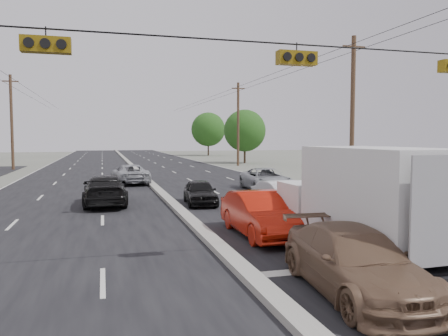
{
  "coord_description": "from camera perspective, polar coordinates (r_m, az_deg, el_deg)",
  "views": [
    {
      "loc": [
        -3.35,
        -10.44,
        3.42
      ],
      "look_at": [
        1.33,
        6.33,
        2.2
      ],
      "focal_mm": 35.0,
      "sensor_mm": 36.0,
      "label": 1
    }
  ],
  "objects": [
    {
      "name": "road_surface",
      "position": [
        40.72,
        -10.82,
        -0.89
      ],
      "size": [
        20.0,
        160.0,
        0.02
      ],
      "primitive_type": "cube",
      "color": "black",
      "rests_on": "ground"
    },
    {
      "name": "red_sedan",
      "position": [
        15.2,
        4.77,
        -6.08
      ],
      "size": [
        1.64,
        4.63,
        1.52
      ],
      "primitive_type": "imported",
      "rotation": [
        0.0,
        0.0,
        0.01
      ],
      "color": "#B81C0B",
      "rests_on": "ground"
    },
    {
      "name": "utility_pole_left_c",
      "position": [
        51.29,
        -25.99,
        5.49
      ],
      "size": [
        1.6,
        0.3,
        10.0
      ],
      "color": "#422D1E",
      "rests_on": "ground"
    },
    {
      "name": "queue_car_d",
      "position": [
        20.43,
        16.99,
        -3.8
      ],
      "size": [
        2.08,
        4.91,
        1.41
      ],
      "primitive_type": "imported",
      "rotation": [
        0.0,
        0.0,
        0.02
      ],
      "color": "navy",
      "rests_on": "ground"
    },
    {
      "name": "center_median",
      "position": [
        40.71,
        -10.82,
        -0.75
      ],
      "size": [
        0.5,
        160.0,
        0.2
      ],
      "primitive_type": "cube",
      "color": "gray",
      "rests_on": "ground"
    },
    {
      "name": "queue_car_a",
      "position": [
        22.28,
        -3.14,
        -3.2
      ],
      "size": [
        1.77,
        3.8,
        1.26
      ],
      "primitive_type": "imported",
      "rotation": [
        0.0,
        0.0,
        -0.08
      ],
      "color": "black",
      "rests_on": "ground"
    },
    {
      "name": "box_truck",
      "position": [
        12.73,
        17.68,
        -4.31
      ],
      "size": [
        2.28,
        6.25,
        3.16
      ],
      "rotation": [
        0.0,
        0.0,
        0.01
      ],
      "color": "black",
      "rests_on": "ground"
    },
    {
      "name": "utility_pole_right_c",
      "position": [
        52.9,
        1.86,
        5.83
      ],
      "size": [
        1.6,
        0.3,
        10.0
      ],
      "color": "#422D1E",
      "rests_on": "ground"
    },
    {
      "name": "tan_sedan",
      "position": [
        10.13,
        16.7,
        -11.7
      ],
      "size": [
        2.37,
        5.01,
        1.41
      ],
      "primitive_type": "imported",
      "rotation": [
        0.0,
        0.0,
        -0.08
      ],
      "color": "brown",
      "rests_on": "ground"
    },
    {
      "name": "oncoming_far",
      "position": [
        32.85,
        -12.14,
        -0.81
      ],
      "size": [
        2.71,
        5.29,
        1.43
      ],
      "primitive_type": "imported",
      "rotation": [
        0.0,
        0.0,
        3.21
      ],
      "color": "#9FA1A6",
      "rests_on": "ground"
    },
    {
      "name": "queue_car_b",
      "position": [
        19.84,
        7.86,
        -3.86
      ],
      "size": [
        1.72,
        4.41,
        1.43
      ],
      "primitive_type": "imported",
      "rotation": [
        0.0,
        0.0,
        0.05
      ],
      "color": "white",
      "rests_on": "ground"
    },
    {
      "name": "tree_right_far",
      "position": [
        82.75,
        -2.08,
        5.06
      ],
      "size": [
        6.4,
        6.4,
        8.16
      ],
      "color": "#382619",
      "rests_on": "ground"
    },
    {
      "name": "tree_right_mid",
      "position": [
        58.41,
        2.73,
        4.9
      ],
      "size": [
        5.6,
        5.6,
        7.14
      ],
      "color": "#382619",
      "rests_on": "ground"
    },
    {
      "name": "utility_pole_right_b",
      "position": [
        30.02,
        16.43,
        7.06
      ],
      "size": [
        1.6,
        0.3,
        10.0
      ],
      "color": "#422D1E",
      "rests_on": "ground"
    },
    {
      "name": "traffic_signals",
      "position": [
        11.66,
        9.0,
        14.21
      ],
      "size": [
        25.0,
        0.3,
        0.54
      ],
      "color": "black",
      "rests_on": "ground"
    },
    {
      "name": "queue_car_c",
      "position": [
        28.03,
        5.5,
        -1.54
      ],
      "size": [
        2.69,
        5.31,
        1.44
      ],
      "primitive_type": "imported",
      "rotation": [
        0.0,
        0.0,
        -0.06
      ],
      "color": "#9B9EA2",
      "rests_on": "ground"
    },
    {
      "name": "oncoming_near",
      "position": [
        22.92,
        -15.29,
        -2.8
      ],
      "size": [
        2.15,
        5.26,
        1.52
      ],
      "primitive_type": "imported",
      "rotation": [
        0.0,
        0.0,
        3.14
      ],
      "color": "black",
      "rests_on": "ground"
    },
    {
      "name": "ground",
      "position": [
        11.48,
        2.15,
        -13.32
      ],
      "size": [
        200.0,
        200.0,
        0.0
      ],
      "primitive_type": "plane",
      "color": "#606356",
      "rests_on": "ground"
    }
  ]
}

